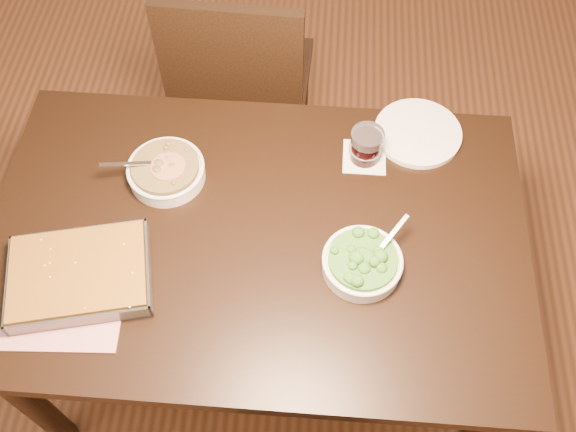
% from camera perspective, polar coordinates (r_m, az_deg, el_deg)
% --- Properties ---
extents(ground, '(4.00, 4.00, 0.00)m').
position_cam_1_polar(ground, '(2.33, -2.05, -11.03)').
color(ground, '#412612').
rests_on(ground, ground).
extents(table, '(1.40, 0.90, 0.75)m').
position_cam_1_polar(table, '(1.74, -2.70, -3.16)').
color(table, black).
rests_on(table, ground).
extents(magazine_a, '(0.29, 0.22, 0.01)m').
position_cam_1_polar(magazine_a, '(1.64, -19.27, -7.97)').
color(magazine_a, '#C13754').
rests_on(magazine_a, table).
extents(coaster, '(0.12, 0.12, 0.00)m').
position_cam_1_polar(coaster, '(1.80, 6.80, 5.22)').
color(coaster, white).
rests_on(coaster, table).
extents(stew_bowl, '(0.23, 0.21, 0.08)m').
position_cam_1_polar(stew_bowl, '(1.76, -10.78, 3.99)').
color(stew_bowl, white).
rests_on(stew_bowl, table).
extents(broccoli_bowl, '(0.20, 0.20, 0.08)m').
position_cam_1_polar(broccoli_bowl, '(1.59, 6.61, -4.12)').
color(broccoli_bowl, white).
rests_on(broccoli_bowl, table).
extents(baking_dish, '(0.39, 0.32, 0.06)m').
position_cam_1_polar(baking_dish, '(1.64, -18.01, -5.04)').
color(baking_dish, silver).
rests_on(baking_dish, table).
extents(wine_tumbler, '(0.09, 0.09, 0.10)m').
position_cam_1_polar(wine_tumbler, '(1.76, 6.97, 6.29)').
color(wine_tumbler, black).
rests_on(wine_tumbler, coaster).
extents(dinner_plate, '(0.25, 0.25, 0.02)m').
position_cam_1_polar(dinner_plate, '(1.87, 11.46, 7.25)').
color(dinner_plate, white).
rests_on(dinner_plate, table).
extents(chair_far, '(0.47, 0.47, 0.96)m').
position_cam_1_polar(chair_far, '(2.28, -4.22, 11.67)').
color(chair_far, black).
rests_on(chair_far, ground).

